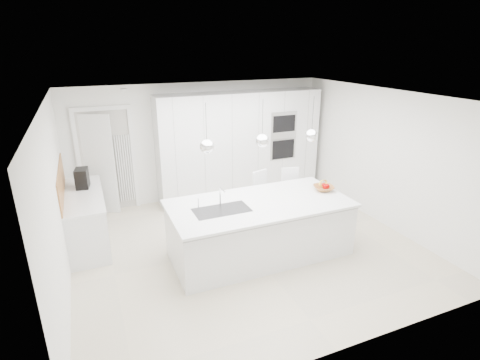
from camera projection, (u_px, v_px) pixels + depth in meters
name	position (u px, v px, depth m)	size (l,w,h in m)	color
floor	(247.00, 246.00, 6.35)	(5.50, 5.50, 0.00)	beige
wall_back	(201.00, 141.00, 8.08)	(5.50, 5.50, 0.00)	white
wall_left	(56.00, 204.00, 4.92)	(5.00, 5.00, 0.00)	white
ceiling	(248.00, 97.00, 5.49)	(5.50, 5.50, 0.00)	white
tall_cabinets	(240.00, 146.00, 8.15)	(3.60, 0.60, 2.30)	white
oven_stack	(284.00, 136.00, 8.14)	(0.62, 0.04, 1.05)	#A5A5A8
doorway_frame	(107.00, 162.00, 7.42)	(1.11, 0.08, 2.13)	white
hallway_door	(94.00, 165.00, 7.30)	(0.82, 0.04, 2.00)	white
radiator	(125.00, 169.00, 7.59)	(0.32, 0.04, 1.40)	white
left_base_cabinets	(87.00, 219.00, 6.35)	(0.60, 1.80, 0.86)	white
left_worktop	(83.00, 195.00, 6.19)	(0.62, 1.82, 0.04)	white
oak_backsplash	(61.00, 182.00, 5.99)	(0.02, 1.80, 0.50)	#AE7239
island_base	(260.00, 230.00, 5.98)	(2.80, 1.20, 0.86)	white
island_worktop	(259.00, 203.00, 5.87)	(2.84, 1.40, 0.04)	white
island_sink	(222.00, 215.00, 5.61)	(0.84, 0.44, 0.18)	#3F3F42
island_tap	(220.00, 196.00, 5.72)	(0.02, 0.02, 0.30)	white
pendant_left	(207.00, 147.00, 5.16)	(0.20, 0.20, 0.20)	white
pendant_mid	(262.00, 141.00, 5.47)	(0.20, 0.20, 0.20)	white
pendant_right	(312.00, 136.00, 5.78)	(0.20, 0.20, 0.20)	white
fruit_bowl	(324.00, 188.00, 6.32)	(0.33, 0.33, 0.08)	#AE7239
espresso_machine	(82.00, 178.00, 6.41)	(0.20, 0.31, 0.33)	black
bar_stool_left	(262.00, 200.00, 6.87)	(0.35, 0.48, 1.05)	white
bar_stool_right	(293.00, 197.00, 7.04)	(0.35, 0.48, 1.05)	white
apple_a	(325.00, 187.00, 6.29)	(0.08, 0.08, 0.08)	#AC0000
apple_b	(324.00, 185.00, 6.36)	(0.08, 0.08, 0.08)	#AC0000
apple_c	(327.00, 186.00, 6.32)	(0.08, 0.08, 0.08)	#AC0000
banana_bunch	(323.00, 183.00, 6.31)	(0.22, 0.22, 0.03)	gold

